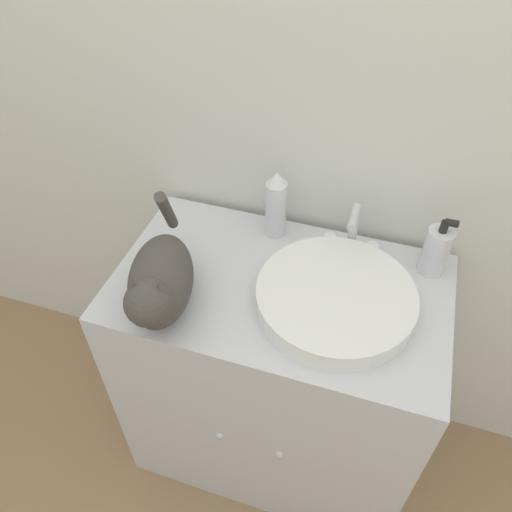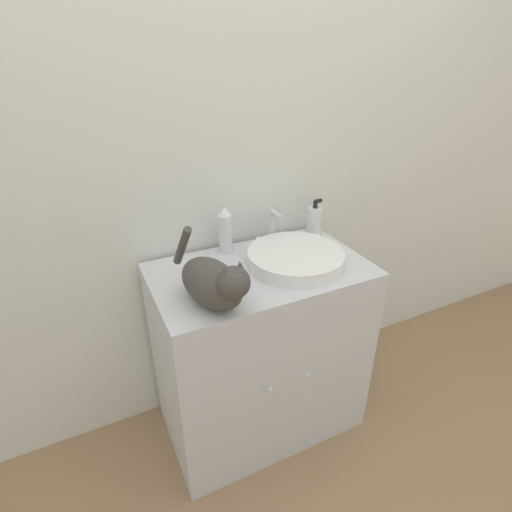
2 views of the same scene
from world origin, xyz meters
The scene contains 8 objects.
ground_plane centered at (0.00, 0.00, 0.00)m, with size 8.00×8.00×0.00m, color #997551.
wall_back centered at (0.00, 0.55, 1.25)m, with size 6.00×0.05×2.50m.
vanity_cabinet centered at (0.00, 0.25, 0.41)m, with size 0.84×0.52×0.82m.
sink_basin centered at (0.14, 0.23, 0.85)m, with size 0.38×0.38×0.05m.
faucet centered at (0.14, 0.43, 0.89)m, with size 0.15×0.10×0.16m.
cat centered at (-0.25, 0.10, 0.91)m, with size 0.22×0.38×0.24m.
soap_bottle centered at (0.35, 0.42, 0.89)m, with size 0.07×0.07×0.17m.
spray_bottle centered at (-0.07, 0.44, 0.92)m, with size 0.06×0.06×0.20m.
Camera 2 is at (-0.60, -0.95, 1.59)m, focal length 28.00 mm.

